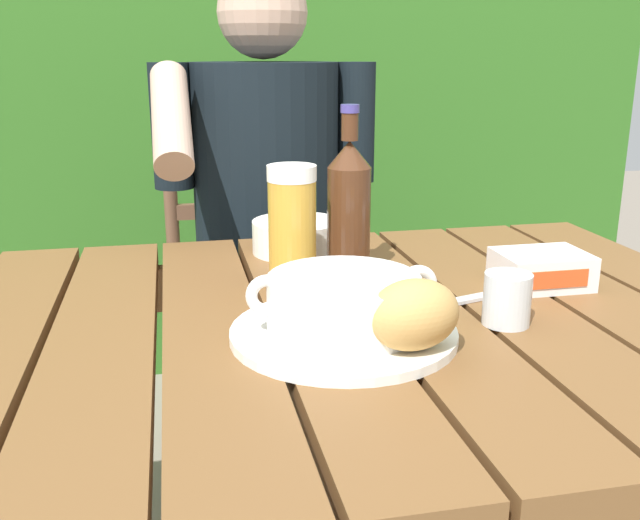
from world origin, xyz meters
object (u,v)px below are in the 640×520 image
Objects in this scene: water_glass_small at (507,299)px; bread_roll at (413,314)px; person_eating at (268,208)px; table_knife at (445,303)px; serving_plate at (343,333)px; beer_glass at (292,228)px; soup_bowl at (344,302)px; beer_bottle at (349,207)px; butter_tub at (541,269)px; diner_bowl at (297,236)px; chair_near_diner at (260,284)px.

bread_roll is at bearing -153.95° from water_glass_small.
person_eating reaches higher than table_knife.
serving_plate is 0.21m from water_glass_small.
water_glass_small is (0.24, -0.20, -0.06)m from beer_glass.
beer_bottle is at bearing 74.53° from soup_bowl.
soup_bowl is at bearing -153.86° from table_knife.
soup_bowl is at bearing -179.72° from water_glass_small.
soup_bowl is 1.73× the size of bread_roll.
beer_glass reaches higher than bread_roll.
person_eating is 0.81m from bread_roll.
beer_bottle is 2.01× the size of butter_tub.
butter_tub reaches higher than serving_plate.
butter_tub is (0.32, -0.61, 0.02)m from person_eating.
butter_tub is at bearing 21.75° from serving_plate.
person_eating reaches higher than bread_roll.
diner_bowl is (-0.05, 0.15, -0.08)m from beer_bottle.
bread_roll is at bearing -49.40° from serving_plate.
beer_bottle is 3.89× the size of water_glass_small.
butter_tub is at bearing -22.18° from beer_bottle.
beer_bottle is 0.29m from water_glass_small.
bread_roll is at bearing -49.40° from soup_bowl.
bread_roll is 0.17m from water_glass_small.
diner_bowl is at bearing 96.07° from bread_roll.
bread_roll is (0.06, -0.07, 0.01)m from soup_bowl.
diner_bowl is at bearing -90.00° from chair_near_diner.
beer_bottle is (0.05, -0.70, 0.34)m from chair_near_diner.
beer_bottle reaches higher than butter_tub.
diner_bowl is at bearing 115.74° from table_knife.
beer_glass is (-0.04, -0.54, 0.09)m from person_eating.
water_glass_small is 0.52× the size of butter_tub.
person_eating is at bearing -90.80° from chair_near_diner.
bread_roll is 0.29m from beer_glass.
water_glass_small is 0.18m from butter_tub.
soup_bowl is at bearing -105.47° from beer_bottle.
water_glass_small is (0.20, -0.94, 0.27)m from chair_near_diner.
person_eating is 5.34× the size of soup_bowl.
table_knife is (0.19, -0.12, -0.09)m from beer_glass.
beer_bottle is at bearing 120.90° from table_knife.
bread_roll is at bearing -71.86° from beer_glass.
water_glass_small is at bearing -57.91° from table_knife.
person_eating is 7.98× the size of table_knife.
serving_plate is (-0.01, -0.94, 0.24)m from chair_near_diner.
beer_glass is 1.15× the size of table_knife.
beer_bottle is at bearing -83.49° from person_eating.
water_glass_small is 0.10m from table_knife.
table_knife is (0.15, -0.66, -0.00)m from person_eating.
person_eating reaches higher than serving_plate.
beer_glass reaches higher than table_knife.
chair_near_diner is at bearing 86.90° from beer_glass.
soup_bowl is (-0.01, -0.94, 0.28)m from chair_near_diner.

